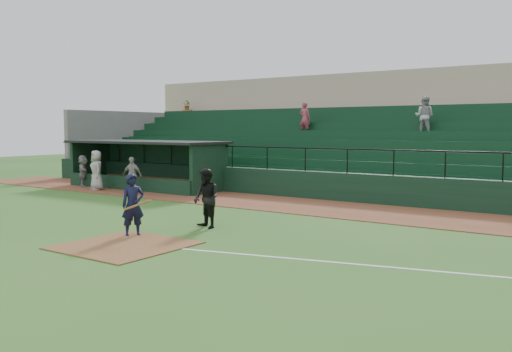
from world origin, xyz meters
The scene contains 11 objects.
ground centered at (0.00, 0.00, 0.00)m, with size 90.00×90.00×0.00m, color #2D5A1D.
warning_track centered at (0.00, 8.00, 0.01)m, with size 40.00×4.00×0.03m, color brown.
home_plate_dirt centered at (0.00, -1.00, 0.01)m, with size 3.00×3.00×0.03m, color brown.
foul_line centered at (8.00, 1.20, 0.01)m, with size 18.00×0.09×0.01m, color white.
stadium_structure centered at (0.00, 16.46, 2.30)m, with size 38.00×13.08×6.40m.
dugout centered at (-9.75, 9.56, 1.33)m, with size 8.90×3.20×2.42m.
batter_at_plate centered at (-0.78, 0.02, 0.89)m, with size 1.14×0.77×1.78m.
umpire centered at (0.09, 2.19, 0.92)m, with size 0.89×0.69×1.83m, color black.
dugout_player_a centered at (-8.42, 6.96, 0.88)m, with size 1.00×0.42×1.70m, color #A39E99.
dugout_player_b centered at (-10.91, 6.94, 1.00)m, with size 0.95×0.62×1.94m, color #AAA59F.
dugout_player_c centered at (-12.82, 7.62, 0.85)m, with size 1.52×0.48×1.64m, color gray.
Camera 1 is at (10.83, -10.56, 3.06)m, focal length 38.40 mm.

